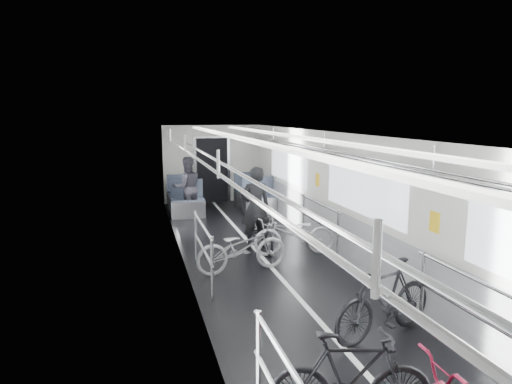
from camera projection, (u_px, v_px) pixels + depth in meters
car_shell at (254, 195)px, 9.26m from camera, size 3.02×14.01×2.41m
bike_left_mid at (351, 379)px, 4.04m from camera, size 1.53×0.76×0.88m
bike_left_far at (242, 248)px, 7.99m from camera, size 1.73×0.81×0.88m
bike_right_near at (385, 299)px, 5.64m from camera, size 1.70×0.93×0.98m
bike_right_mid at (295, 234)px, 8.94m from camera, size 1.65×0.70×0.85m
bike_aisle at (262, 230)px, 9.35m from camera, size 0.54×1.52×0.80m
person_standing at (255, 208)px, 9.33m from camera, size 0.62×0.41×1.70m
person_seated at (187, 187)px, 12.13m from camera, size 0.89×0.74×1.63m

